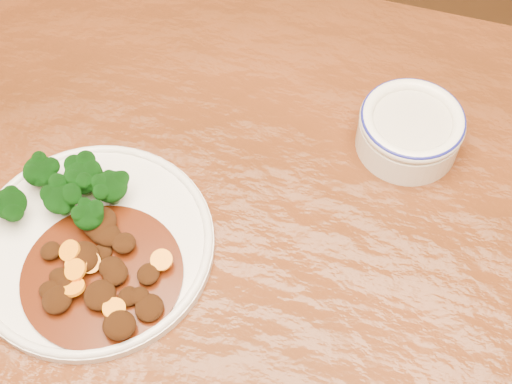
# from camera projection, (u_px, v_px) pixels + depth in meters

# --- Properties ---
(dining_table) EXTENTS (1.52, 0.94, 0.75)m
(dining_table) POSITION_uv_depth(u_px,v_px,m) (277.00, 336.00, 0.75)
(dining_table) COLOR #5E2910
(dining_table) RESTS_ON ground
(dinner_plate) EXTENTS (0.24, 0.24, 0.02)m
(dinner_plate) POSITION_uv_depth(u_px,v_px,m) (93.00, 244.00, 0.71)
(dinner_plate) COLOR white
(dinner_plate) RESTS_ON dining_table
(broccoli_florets) EXTENTS (0.12, 0.09, 0.04)m
(broccoli_florets) POSITION_uv_depth(u_px,v_px,m) (69.00, 187.00, 0.72)
(broccoli_florets) COLOR #548243
(broccoli_florets) RESTS_ON dinner_plate
(mince_stew) EXTENTS (0.16, 0.16, 0.03)m
(mince_stew) POSITION_uv_depth(u_px,v_px,m) (100.00, 271.00, 0.68)
(mince_stew) COLOR #4C1908
(mince_stew) RESTS_ON dinner_plate
(dip_bowl) EXTENTS (0.11, 0.11, 0.05)m
(dip_bowl) POSITION_uv_depth(u_px,v_px,m) (410.00, 129.00, 0.77)
(dip_bowl) COLOR white
(dip_bowl) RESTS_ON dining_table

